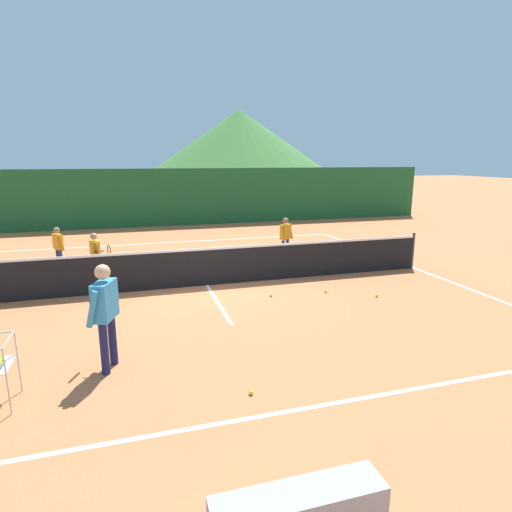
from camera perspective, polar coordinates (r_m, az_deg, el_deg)
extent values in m
plane|color=#C67042|center=(10.83, -6.65, -3.96)|extent=(120.00, 120.00, 0.00)
cube|color=white|center=(5.72, 4.16, -20.30)|extent=(12.36, 0.08, 0.01)
cube|color=white|center=(16.58, -10.28, 1.88)|extent=(12.36, 0.08, 0.01)
cube|color=white|center=(13.30, 20.57, -1.50)|extent=(0.08, 11.73, 0.01)
cube|color=white|center=(10.82, -6.65, -3.94)|extent=(0.08, 5.44, 0.01)
cylinder|color=#333338|center=(13.13, 20.46, 0.68)|extent=(0.08, 0.08, 1.05)
cube|color=black|center=(10.70, -6.72, -1.60)|extent=(12.11, 0.02, 0.92)
cube|color=white|center=(10.59, -6.79, 0.94)|extent=(12.11, 0.03, 0.06)
cylinder|color=#191E4C|center=(6.76, -19.86, -11.69)|extent=(0.12, 0.12, 0.82)
cylinder|color=#191E4C|center=(7.02, -18.86, -10.66)|extent=(0.12, 0.12, 0.82)
cube|color=#338CBF|center=(6.64, -19.80, -5.67)|extent=(0.38, 0.53, 0.57)
sphere|color=#DBAD84|center=(6.52, -20.09, -2.05)|extent=(0.23, 0.23, 0.23)
cylinder|color=#338CBF|center=(6.44, -21.31, -6.71)|extent=(0.24, 0.16, 0.56)
cylinder|color=#338CBF|center=(6.91, -19.19, -5.25)|extent=(0.19, 0.14, 0.56)
torus|color=#262628|center=(7.03, -21.12, -5.50)|extent=(0.12, 0.28, 0.29)
cylinder|color=black|center=(6.93, -19.27, -5.60)|extent=(0.22, 0.10, 0.03)
cylinder|color=navy|center=(13.50, -25.23, -0.36)|extent=(0.09, 0.09, 0.62)
cylinder|color=navy|center=(13.28, -24.88, -0.53)|extent=(0.09, 0.09, 0.62)
cube|color=orange|center=(13.29, -25.27, 1.77)|extent=(0.33, 0.41, 0.44)
sphere|color=#996B4C|center=(13.23, -25.41, 3.18)|extent=(0.17, 0.17, 0.17)
cylinder|color=orange|center=(13.51, -25.36, 1.82)|extent=(0.18, 0.14, 0.43)
cylinder|color=orange|center=(13.10, -24.82, 1.54)|extent=(0.14, 0.12, 0.43)
cylinder|color=navy|center=(11.92, -20.92, -1.57)|extent=(0.09, 0.09, 0.64)
cylinder|color=navy|center=(11.69, -20.64, -1.83)|extent=(0.09, 0.09, 0.64)
cube|color=orange|center=(11.69, -21.00, 0.87)|extent=(0.28, 0.41, 0.45)
sphere|color=tan|center=(11.63, -21.13, 2.50)|extent=(0.18, 0.18, 0.18)
cylinder|color=orange|center=(11.92, -20.98, 0.96)|extent=(0.19, 0.12, 0.44)
cylinder|color=orange|center=(11.49, -20.58, 0.55)|extent=(0.15, 0.10, 0.44)
torus|color=#262628|center=(11.56, -19.29, 0.74)|extent=(0.11, 0.29, 0.29)
cylinder|color=black|center=(11.50, -20.47, 0.59)|extent=(0.22, 0.09, 0.03)
cylinder|color=navy|center=(13.59, 4.27, 1.04)|extent=(0.10, 0.10, 0.66)
cylinder|color=navy|center=(13.38, 3.69, 0.86)|extent=(0.10, 0.10, 0.66)
cube|color=orange|center=(13.38, 4.02, 3.31)|extent=(0.43, 0.38, 0.47)
sphere|color=#996B4C|center=(13.33, 4.04, 4.81)|extent=(0.18, 0.18, 0.18)
cylinder|color=orange|center=(13.55, 4.74, 3.30)|extent=(0.16, 0.19, 0.46)
cylinder|color=orange|center=(13.18, 3.60, 3.03)|extent=(0.14, 0.15, 0.46)
cylinder|color=#B7B7BC|center=(6.74, -29.54, -12.38)|extent=(0.02, 0.02, 0.89)
cylinder|color=#B7B7BC|center=(6.25, -30.66, -14.50)|extent=(0.02, 0.02, 0.89)
cube|color=#B7B7BC|center=(6.32, -30.54, -9.76)|extent=(0.02, 0.56, 0.02)
sphere|color=yellow|center=(6.60, -31.23, -11.81)|extent=(0.07, 0.07, 0.07)
sphere|color=yellow|center=(9.89, 2.08, -5.33)|extent=(0.07, 0.07, 0.07)
sphere|color=yellow|center=(10.24, 16.04, -5.19)|extent=(0.07, 0.07, 0.07)
sphere|color=yellow|center=(10.29, 9.42, -4.75)|extent=(0.07, 0.07, 0.07)
sphere|color=yellow|center=(8.99, -21.41, -8.16)|extent=(0.07, 0.07, 0.07)
sphere|color=yellow|center=(6.04, -0.66, -17.99)|extent=(0.07, 0.07, 0.07)
cube|color=#1E5B2D|center=(20.60, -11.79, 7.77)|extent=(27.18, 0.08, 2.71)
cone|color=#427A38|center=(85.70, -2.27, 15.09)|extent=(37.16, 37.16, 12.54)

